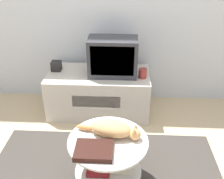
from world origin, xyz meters
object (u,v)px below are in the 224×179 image
Objects in this scene: tv at (113,57)px; speaker at (56,66)px; dvd_box at (94,150)px; cat at (113,129)px.

tv reaches higher than speaker.
tv is at bearing -6.01° from speaker.
tv is at bearing 86.57° from dvd_box.
speaker is 0.21× the size of cat.
speaker is (-0.66, 0.07, -0.16)m from tv.
dvd_box is at bearing -110.50° from cat.
dvd_box is (-0.07, -1.25, -0.20)m from tv.
tv is 1.06m from cat.
cat is at bearing -87.26° from tv.
cat is (0.05, -1.05, -0.16)m from tv.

